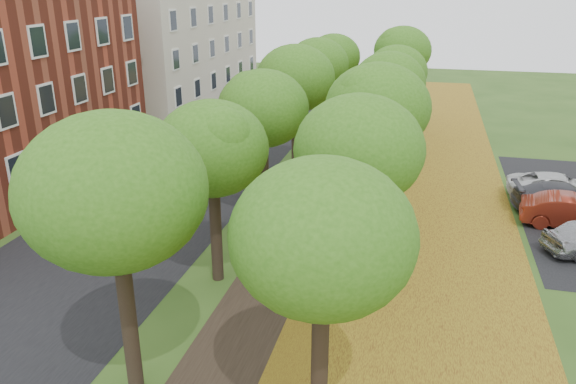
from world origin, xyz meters
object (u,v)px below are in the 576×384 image
Objects in this scene: car_red at (574,213)px; car_grey at (565,199)px; bench at (310,263)px; car_white at (559,188)px.

car_grey is at bearing 6.36° from car_red.
car_white is (10.07, 10.02, 0.16)m from bench.
car_red is 1.80m from car_grey.
car_red is 0.94× the size of car_grey.
car_grey is 1.46m from car_white.
car_grey is at bearing 179.18° from car_white.
car_grey is (0.00, 1.80, -0.04)m from car_red.
car_red is at bearing 174.24° from car_grey.
car_white is (0.00, 3.27, -0.06)m from car_red.
car_red is 0.92× the size of car_white.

